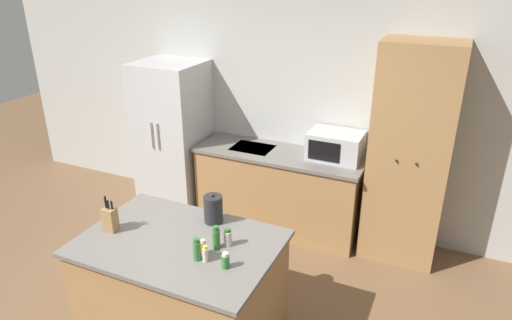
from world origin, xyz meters
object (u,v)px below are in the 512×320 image
(spice_bottle_green_herb, at_px, (203,247))
(kettle, at_px, (213,209))
(refrigerator, at_px, (174,137))
(pantry_cabinet, at_px, (410,156))
(spice_bottle_amber_oil, at_px, (197,250))
(spice_bottle_tall_dark, at_px, (225,261))
(spice_bottle_short_red, at_px, (228,238))
(microwave, at_px, (335,146))
(knife_block, at_px, (110,219))
(spice_bottle_orange_cap, at_px, (205,254))
(spice_bottle_pale_salt, at_px, (216,238))

(spice_bottle_green_herb, xyz_separation_m, kettle, (-0.15, 0.41, 0.06))
(refrigerator, height_order, pantry_cabinet, pantry_cabinet)
(spice_bottle_amber_oil, distance_m, spice_bottle_green_herb, 0.08)
(spice_bottle_tall_dark, height_order, spice_bottle_short_red, spice_bottle_short_red)
(refrigerator, distance_m, kettle, 2.00)
(microwave, distance_m, spice_bottle_amber_oil, 2.11)
(refrigerator, height_order, knife_block, refrigerator)
(spice_bottle_tall_dark, xyz_separation_m, spice_bottle_green_herb, (-0.22, 0.07, -0.00))
(spice_bottle_amber_oil, bearing_deg, spice_bottle_short_red, 65.15)
(refrigerator, bearing_deg, pantry_cabinet, 1.75)
(refrigerator, relative_size, microwave, 3.27)
(spice_bottle_amber_oil, bearing_deg, pantry_cabinet, 60.93)
(spice_bottle_green_herb, height_order, spice_bottle_orange_cap, spice_bottle_orange_cap)
(microwave, bearing_deg, knife_block, -120.40)
(spice_bottle_green_herb, bearing_deg, pantry_cabinet, 60.07)
(refrigerator, relative_size, spice_bottle_pale_salt, 10.04)
(microwave, distance_m, spice_bottle_tall_dark, 2.08)
(spice_bottle_amber_oil, bearing_deg, spice_bottle_tall_dark, 0.20)
(microwave, bearing_deg, spice_bottle_orange_cap, -99.08)
(pantry_cabinet, bearing_deg, knife_block, -134.17)
(spice_bottle_green_herb, xyz_separation_m, spice_bottle_orange_cap, (0.06, -0.07, 0.00))
(spice_bottle_short_red, bearing_deg, kettle, 136.15)
(spice_bottle_amber_oil, bearing_deg, knife_block, 176.36)
(microwave, distance_m, spice_bottle_short_red, 1.85)
(refrigerator, xyz_separation_m, knife_block, (0.71, -1.89, 0.10))
(refrigerator, bearing_deg, kettle, -47.06)
(spice_bottle_amber_oil, bearing_deg, spice_bottle_pale_salt, 74.15)
(spice_bottle_amber_oil, xyz_separation_m, kettle, (-0.14, 0.48, 0.03))
(spice_bottle_tall_dark, xyz_separation_m, spice_bottle_orange_cap, (-0.16, 0.00, 0.00))
(pantry_cabinet, bearing_deg, spice_bottle_orange_cap, -117.76)
(knife_block, distance_m, spice_bottle_orange_cap, 0.86)
(knife_block, bearing_deg, refrigerator, 110.55)
(microwave, distance_m, knife_block, 2.34)
(microwave, xyz_separation_m, spice_bottle_amber_oil, (-0.39, -2.07, -0.08))
(knife_block, relative_size, spice_bottle_pale_salt, 1.61)
(spice_bottle_orange_cap, bearing_deg, pantry_cabinet, 62.24)
(knife_block, relative_size, spice_bottle_orange_cap, 2.28)
(microwave, xyz_separation_m, spice_bottle_tall_dark, (-0.17, -2.07, -0.11))
(pantry_cabinet, bearing_deg, spice_bottle_short_red, -119.62)
(microwave, xyz_separation_m, spice_bottle_short_red, (-0.28, -1.83, -0.09))
(knife_block, bearing_deg, spice_bottle_tall_dark, -2.81)
(spice_bottle_tall_dark, bearing_deg, spice_bottle_short_red, 114.26)
(spice_bottle_tall_dark, height_order, spice_bottle_orange_cap, spice_bottle_orange_cap)
(spice_bottle_short_red, xyz_separation_m, spice_bottle_pale_salt, (-0.06, -0.06, 0.02))
(knife_block, relative_size, spice_bottle_tall_dark, 2.49)
(spice_bottle_tall_dark, height_order, kettle, kettle)
(knife_block, bearing_deg, microwave, 59.60)
(spice_bottle_short_red, distance_m, kettle, 0.36)
(spice_bottle_amber_oil, relative_size, kettle, 0.68)
(spice_bottle_amber_oil, relative_size, spice_bottle_green_herb, 1.47)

